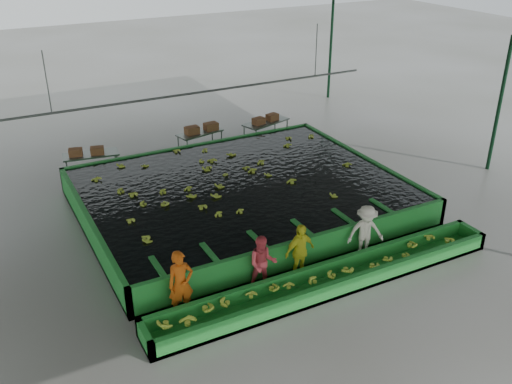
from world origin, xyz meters
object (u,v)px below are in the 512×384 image
worker_a (181,284)px  box_stack_mid (202,132)px  worker_c (300,252)px  worker_d (366,232)px  box_stack_left (87,155)px  worker_b (263,263)px  flotation_tank (242,195)px  sorting_trough (330,280)px  packing_table_right (266,132)px  box_stack_right (266,122)px  packing_table_left (92,165)px  packing_table_mid (200,142)px

worker_a → box_stack_mid: (4.55, 9.49, -0.01)m
worker_c → box_stack_mid: 9.57m
worker_d → box_stack_left: 10.64m
worker_b → flotation_tank: bearing=93.0°
sorting_trough → flotation_tank: bearing=90.0°
flotation_tank → box_stack_mid: box_stack_mid is taller
packing_table_right → box_stack_mid: 2.83m
worker_b → box_stack_mid: bearing=98.9°
worker_d → flotation_tank: bearing=130.0°
sorting_trough → box_stack_mid: 10.33m
worker_d → box_stack_mid: size_ratio=1.15×
worker_a → box_stack_right: (7.27, 9.13, 0.07)m
worker_b → worker_c: (1.10, 0.00, 0.03)m
worker_b → packing_table_right: 10.55m
worker_b → box_stack_left: 9.37m
worker_c → sorting_trough: bearing=-68.5°
packing_table_right → worker_c: bearing=-113.7°
sorting_trough → box_stack_left: 10.63m
box_stack_mid → box_stack_right: size_ratio=1.11×
worker_c → packing_table_left: 9.69m
flotation_tank → box_stack_right: box_stack_right is taller
worker_a → worker_c: (3.30, 0.00, -0.07)m
sorting_trough → box_stack_right: (3.52, 9.93, 0.68)m
worker_a → box_stack_right: worker_a is taller
sorting_trough → box_stack_left: bearing=111.4°
box_stack_mid → packing_table_left: bearing=-175.3°
packing_table_mid → packing_table_right: size_ratio=0.91×
box_stack_mid → box_stack_right: bearing=-7.5°
worker_d → box_stack_mid: worker_d is taller
worker_b → worker_d: worker_d is taller
flotation_tank → box_stack_left: 6.16m
box_stack_left → worker_d: bearing=-58.5°
worker_c → packing_table_left: bearing=101.9°
worker_d → packing_table_left: worker_d is taller
flotation_tank → worker_b: (-1.55, -4.30, 0.31)m
worker_d → packing_table_right: (1.90, 9.20, -0.34)m
box_stack_mid → packing_table_right: bearing=-5.8°
packing_table_left → worker_d: bearing=-59.3°
worker_c → box_stack_mid: worker_c is taller
sorting_trough → worker_b: 1.82m
worker_d → box_stack_mid: bearing=114.0°
worker_a → box_stack_mid: bearing=65.6°
worker_c → worker_a: bearing=172.1°
worker_a → packing_table_right: bearing=52.6°
packing_table_right → box_stack_right: size_ratio=1.63×
box_stack_right → box_stack_mid: bearing=172.5°
worker_c → box_stack_right: size_ratio=1.26×
worker_b → packing_table_right: (5.14, 9.20, -0.29)m
sorting_trough → packing_table_left: size_ratio=5.09×
worker_d → packing_table_mid: 9.56m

